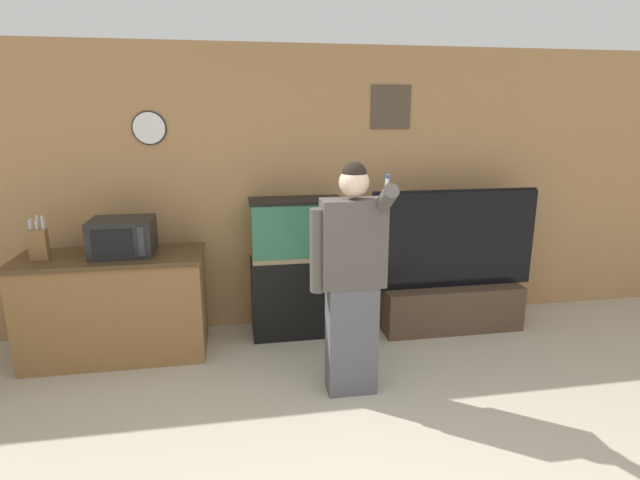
# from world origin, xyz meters

# --- Properties ---
(wall_back_paneled) EXTENTS (10.00, 0.08, 2.60)m
(wall_back_paneled) POSITION_xyz_m (-0.00, 2.73, 1.30)
(wall_back_paneled) COLOR #A87A4C
(wall_back_paneled) RESTS_ON ground_plane
(counter_island) EXTENTS (1.48, 0.63, 0.88)m
(counter_island) POSITION_xyz_m (-1.70, 2.25, 0.44)
(counter_island) COLOR brown
(counter_island) RESTS_ON ground_plane
(microwave) EXTENTS (0.49, 0.40, 0.30)m
(microwave) POSITION_xyz_m (-1.59, 2.26, 1.03)
(microwave) COLOR black
(microwave) RESTS_ON counter_island
(knife_block) EXTENTS (0.13, 0.08, 0.35)m
(knife_block) POSITION_xyz_m (-2.21, 2.22, 1.01)
(knife_block) COLOR brown
(knife_block) RESTS_ON counter_island
(aquarium_on_stand) EXTENTS (0.83, 0.37, 1.27)m
(aquarium_on_stand) POSITION_xyz_m (-0.15, 2.42, 0.64)
(aquarium_on_stand) COLOR black
(aquarium_on_stand) RESTS_ON ground_plane
(tv_on_stand) EXTENTS (1.58, 0.40, 1.34)m
(tv_on_stand) POSITION_xyz_m (1.31, 2.29, 0.39)
(tv_on_stand) COLOR #4C3828
(tv_on_stand) RESTS_ON ground_plane
(person_standing) EXTENTS (0.53, 0.40, 1.69)m
(person_standing) POSITION_xyz_m (0.11, 1.36, 0.88)
(person_standing) COLOR #515156
(person_standing) RESTS_ON ground_plane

